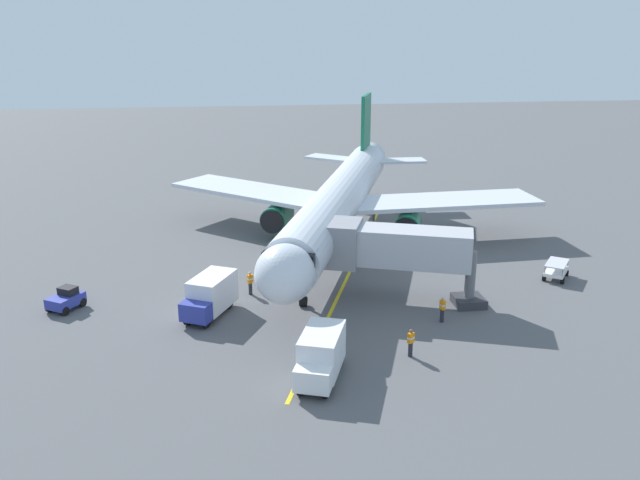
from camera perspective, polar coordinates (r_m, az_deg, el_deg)
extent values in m
plane|color=#565659|center=(57.50, 0.73, -0.39)|extent=(220.00, 220.00, 0.00)
cube|color=yellow|center=(51.73, 2.72, -2.52)|extent=(13.65, 37.76, 0.01)
cylinder|color=silver|center=(56.16, 1.69, 3.52)|extent=(14.99, 33.30, 3.80)
ellipsoid|color=silver|center=(39.19, -3.08, -2.94)|extent=(4.74, 4.98, 3.61)
cone|color=silver|center=(74.01, 4.27, 6.98)|extent=(4.23, 3.97, 3.42)
cube|color=black|center=(40.27, -2.58, -1.52)|extent=(3.58, 2.59, 0.90)
cube|color=silver|center=(59.10, 10.51, 3.35)|extent=(17.25, 5.91, 0.36)
cylinder|color=#146B47|center=(56.98, 7.60, 1.39)|extent=(3.31, 3.97, 2.30)
cylinder|color=black|center=(55.31, 7.45, 0.89)|extent=(2.05, 0.89, 2.10)
cube|color=silver|center=(61.80, -5.52, 4.20)|extent=(16.20, 15.21, 0.36)
cylinder|color=#146B47|center=(58.90, -3.72, 2.06)|extent=(3.31, 3.97, 2.30)
cylinder|color=black|center=(57.29, -4.19, 1.59)|extent=(2.05, 0.89, 2.10)
cube|color=#146B47|center=(70.45, 4.00, 9.57)|extent=(1.95, 4.64, 7.20)
cube|color=silver|center=(70.32, 6.51, 6.84)|extent=(6.46, 2.58, 0.24)
cube|color=silver|center=(71.19, 1.34, 7.08)|extent=(6.53, 5.81, 0.24)
cylinder|color=slate|center=(44.29, -1.47, -3.69)|extent=(0.24, 0.24, 2.77)
cylinder|color=black|center=(44.81, -1.46, -5.34)|extent=(0.66, 0.81, 0.70)
cylinder|color=slate|center=(59.21, 4.67, 2.05)|extent=(0.24, 0.24, 2.77)
cylinder|color=black|center=(59.60, 4.63, 0.77)|extent=(0.79, 1.19, 1.10)
cylinder|color=slate|center=(60.05, -0.26, 2.34)|extent=(0.24, 0.24, 2.77)
cylinder|color=black|center=(60.43, -0.26, 1.07)|extent=(0.79, 1.19, 1.10)
cube|color=#B7B7BC|center=(44.94, 7.34, -0.58)|extent=(9.35, 5.47, 2.50)
cube|color=gray|center=(45.47, 1.69, -0.21)|extent=(3.71, 3.95, 3.00)
cylinder|color=slate|center=(45.50, 12.90, -3.27)|extent=(0.70, 0.70, 3.90)
cube|color=#333338|center=(46.11, 12.76, -5.18)|extent=(2.00, 2.00, 0.60)
cylinder|color=#23232D|center=(46.95, -6.05, -4.21)|extent=(0.26, 0.26, 0.88)
cube|color=orange|center=(46.67, -6.08, -3.37)|extent=(0.45, 0.39, 0.60)
cube|color=silver|center=(46.67, -6.08, -3.37)|extent=(0.47, 0.41, 0.10)
sphere|color=tan|center=(46.52, -6.10, -2.89)|extent=(0.22, 0.22, 0.22)
cylinder|color=#23232D|center=(38.60, 7.84, -9.39)|extent=(0.26, 0.26, 0.88)
cube|color=orange|center=(38.26, 7.89, -8.40)|extent=(0.45, 0.41, 0.60)
cube|color=silver|center=(38.26, 7.89, -8.40)|extent=(0.47, 0.43, 0.10)
sphere|color=brown|center=(38.08, 7.92, -7.83)|extent=(0.22, 0.22, 0.22)
cylinder|color=#23232D|center=(43.18, 10.53, -6.46)|extent=(0.26, 0.26, 0.88)
cube|color=orange|center=(42.88, 10.58, -5.56)|extent=(0.33, 0.43, 0.60)
cube|color=silver|center=(42.88, 10.58, -5.56)|extent=(0.34, 0.45, 0.10)
sphere|color=tan|center=(42.72, 10.62, -5.04)|extent=(0.22, 0.22, 0.22)
cube|color=white|center=(52.71, 19.79, -2.57)|extent=(2.67, 2.92, 0.24)
cube|color=silver|center=(52.49, 19.87, -1.88)|extent=(2.67, 2.92, 0.08)
cylinder|color=slate|center=(51.38, 20.29, -2.67)|extent=(0.06, 0.06, 0.55)
cylinder|color=slate|center=(51.54, 18.93, -2.46)|extent=(0.06, 0.06, 0.55)
cylinder|color=slate|center=(53.63, 20.71, -1.87)|extent=(0.06, 0.06, 0.55)
cylinder|color=slate|center=(53.79, 19.41, -1.67)|extent=(0.06, 0.06, 0.55)
cylinder|color=black|center=(51.86, 20.28, -3.35)|extent=(0.46, 0.50, 0.44)
cylinder|color=black|center=(52.03, 18.87, -3.13)|extent=(0.46, 0.50, 0.44)
cylinder|color=black|center=(53.63, 20.61, -2.70)|extent=(0.46, 0.50, 0.44)
cylinder|color=black|center=(53.80, 19.25, -2.48)|extent=(0.46, 0.50, 0.44)
cube|color=white|center=(34.38, -0.52, -11.73)|extent=(2.36, 2.24, 1.20)
cube|color=black|center=(33.69, -0.79, -12.01)|extent=(1.65, 0.73, 0.70)
cube|color=silver|center=(35.82, 0.16, -9.53)|extent=(3.10, 4.06, 2.20)
cylinder|color=black|center=(34.35, 0.48, -12.92)|extent=(0.52, 0.88, 0.84)
cylinder|color=black|center=(34.60, -1.69, -12.68)|extent=(0.52, 0.88, 0.84)
cylinder|color=black|center=(37.09, 1.49, -10.44)|extent=(0.52, 0.88, 0.84)
cylinder|color=black|center=(37.32, -0.51, -10.25)|extent=(0.52, 0.88, 0.84)
cube|color=#2D3899|center=(47.39, -21.20, -4.89)|extent=(2.49, 2.75, 0.70)
cube|color=black|center=(47.37, -21.03, -4.10)|extent=(1.41, 1.35, 0.50)
cylinder|color=black|center=(46.58, -21.27, -5.77)|extent=(0.53, 0.64, 0.60)
cylinder|color=black|center=(47.47, -22.39, -5.46)|extent=(0.53, 0.64, 0.60)
cylinder|color=black|center=(47.60, -19.92, -5.10)|extent=(0.53, 0.64, 0.60)
cylinder|color=black|center=(48.47, -21.04, -4.82)|extent=(0.53, 0.64, 0.60)
cube|color=#2D3899|center=(42.55, -10.50, -5.98)|extent=(2.46, 2.37, 1.20)
cube|color=black|center=(41.91, -10.99, -6.09)|extent=(1.59, 0.91, 0.70)
cube|color=silver|center=(43.92, -9.31, -4.43)|extent=(3.40, 4.11, 2.20)
cylinder|color=black|center=(42.30, -9.85, -6.98)|extent=(0.60, 0.86, 0.84)
cylinder|color=black|center=(42.90, -11.39, -6.71)|extent=(0.60, 0.86, 0.84)
cylinder|color=black|center=(44.87, -7.90, -5.39)|extent=(0.60, 0.86, 0.84)
cylinder|color=black|center=(45.43, -9.37, -5.16)|extent=(0.60, 0.86, 0.84)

